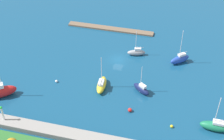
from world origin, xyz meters
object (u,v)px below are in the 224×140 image
object	(u,v)px
sailboat_blue_lone_south	(180,59)
mooring_buoy_yellow	(172,126)
sailboat_navy_lone_north	(141,89)
sailboat_green_mid_basin	(215,126)
mooring_buoy_white	(56,81)
sailboat_red_outer_mooring	(2,91)
sailboat_yellow_near_pier	(102,85)
pier_dock	(110,29)
mooring_buoy_red	(130,110)
sailboat_gray_by_breakwater	(136,52)
harbor_beacon	(2,112)

from	to	relation	value
sailboat_blue_lone_south	mooring_buoy_yellow	size ratio (longest dim) A/B	15.30
sailboat_navy_lone_north	sailboat_green_mid_basin	world-z (taller)	sailboat_green_mid_basin
mooring_buoy_white	sailboat_green_mid_basin	bearing A→B (deg)	170.56
sailboat_navy_lone_north	sailboat_red_outer_mooring	xyz separation A→B (m)	(30.53, 9.20, 0.47)
sailboat_navy_lone_north	sailboat_yellow_near_pier	world-z (taller)	sailboat_yellow_near_pier
sailboat_blue_lone_south	sailboat_green_mid_basin	bearing A→B (deg)	72.23
pier_dock	mooring_buoy_red	bearing A→B (deg)	111.47
sailboat_gray_by_breakwater	mooring_buoy_red	xyz separation A→B (m)	(-2.62, 21.14, -0.47)
mooring_buoy_red	sailboat_yellow_near_pier	bearing A→B (deg)	-36.66
sailboat_yellow_near_pier	mooring_buoy_yellow	bearing A→B (deg)	-120.36
sailboat_navy_lone_north	sailboat_blue_lone_south	distance (m)	15.69
sailboat_gray_by_breakwater	sailboat_yellow_near_pier	bearing A→B (deg)	55.03
sailboat_green_mid_basin	mooring_buoy_white	distance (m)	37.50
sailboat_gray_by_breakwater	sailboat_navy_lone_north	bearing A→B (deg)	89.98
sailboat_gray_by_breakwater	mooring_buoy_yellow	distance (m)	26.37
sailboat_red_outer_mooring	sailboat_yellow_near_pier	xyz separation A→B (m)	(-21.21, -8.37, -0.49)
sailboat_blue_lone_south	mooring_buoy_red	size ratio (longest dim) A/B	10.91
sailboat_green_mid_basin	mooring_buoy_white	world-z (taller)	sailboat_green_mid_basin
harbor_beacon	sailboat_blue_lone_south	bearing A→B (deg)	-137.68
sailboat_navy_lone_north	mooring_buoy_white	size ratio (longest dim) A/B	11.52
pier_dock	sailboat_yellow_near_pier	world-z (taller)	sailboat_yellow_near_pier
sailboat_green_mid_basin	sailboat_blue_lone_south	distance (m)	23.18
sailboat_navy_lone_north	sailboat_green_mid_basin	size ratio (longest dim) A/B	0.82
sailboat_gray_by_breakwater	sailboat_blue_lone_south	distance (m)	11.54
sailboat_green_mid_basin	mooring_buoy_red	world-z (taller)	sailboat_green_mid_basin
pier_dock	mooring_buoy_yellow	world-z (taller)	mooring_buoy_yellow
sailboat_blue_lone_south	sailboat_yellow_near_pier	size ratio (longest dim) A/B	1.13
mooring_buoy_yellow	mooring_buoy_white	bearing A→B (deg)	-15.08
mooring_buoy_white	pier_dock	bearing A→B (deg)	-103.52
harbor_beacon	mooring_buoy_white	bearing A→B (deg)	-109.33
sailboat_red_outer_mooring	mooring_buoy_white	size ratio (longest dim) A/B	15.92
sailboat_yellow_near_pier	mooring_buoy_red	size ratio (longest dim) A/B	9.65
harbor_beacon	mooring_buoy_yellow	bearing A→B (deg)	-167.49
mooring_buoy_red	sailboat_blue_lone_south	bearing A→B (deg)	-113.44
pier_dock	sailboat_red_outer_mooring	distance (m)	38.43
sailboat_gray_by_breakwater	sailboat_green_mid_basin	xyz separation A→B (m)	(-20.42, 22.00, 0.17)
sailboat_red_outer_mooring	sailboat_yellow_near_pier	size ratio (longest dim) A/B	1.16
sailboat_yellow_near_pier	sailboat_navy_lone_north	bearing A→B (deg)	-89.45
pier_dock	sailboat_gray_by_breakwater	xyz separation A→B (m)	(-10.07, 11.14, 0.66)
pier_dock	sailboat_navy_lone_north	world-z (taller)	sailboat_navy_lone_north
sailboat_green_mid_basin	mooring_buoy_yellow	size ratio (longest dim) A/B	13.85
sailboat_gray_by_breakwater	mooring_buoy_white	distance (m)	22.93
harbor_beacon	sailboat_green_mid_basin	distance (m)	43.32
sailboat_gray_by_breakwater	sailboat_yellow_near_pier	world-z (taller)	sailboat_yellow_near_pier
sailboat_gray_by_breakwater	sailboat_blue_lone_south	bearing A→B (deg)	161.81
pier_dock	sailboat_green_mid_basin	distance (m)	45.04
sailboat_navy_lone_north	mooring_buoy_white	world-z (taller)	sailboat_navy_lone_north
mooring_buoy_yellow	mooring_buoy_red	distance (m)	9.59
sailboat_green_mid_basin	sailboat_yellow_near_pier	size ratio (longest dim) A/B	1.02
sailboat_red_outer_mooring	mooring_buoy_yellow	distance (m)	38.58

